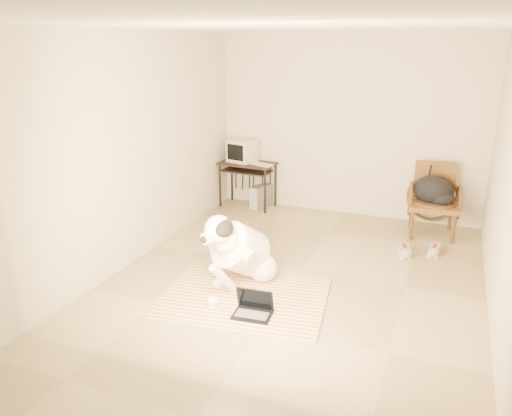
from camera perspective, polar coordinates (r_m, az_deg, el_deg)
The scene contains 17 objects.
floor at distance 5.96m, azimuth 5.30°, elevation -7.04°, with size 4.50×4.50×0.00m, color #98875D.
ceiling at distance 5.38m, azimuth 6.20°, elevation 19.90°, with size 4.50×4.50×0.00m, color white.
wall_back at distance 7.66m, azimuth 10.46°, elevation 9.13°, with size 4.50×4.50×0.00m, color beige.
wall_front at distance 3.49m, azimuth -4.65°, elevation -1.89°, with size 4.50×4.50×0.00m, color beige.
wall_left at distance 6.34m, azimuth -12.05°, elevation 7.10°, with size 4.50×4.50×0.00m, color beige.
wall_right at distance 5.34m, azimuth 26.82°, elevation 3.39°, with size 4.50×4.50×0.00m, color beige.
rug at distance 5.32m, azimuth -1.37°, elevation -10.14°, with size 1.85×1.50×0.02m.
dog at distance 5.47m, azimuth -1.80°, elevation -5.02°, with size 0.70×1.32×0.96m.
laptop at distance 4.97m, azimuth -0.30°, elevation -11.38°, with size 0.39×0.30×0.26m.
computer_desk at distance 7.97m, azimuth -0.99°, elevation 4.47°, with size 0.90×0.54×0.73m.
crt_monitor at distance 8.01m, azimuth -1.56°, elevation 6.59°, with size 0.48×0.46×0.35m.
desk_keyboard at distance 7.80m, azimuth 0.55°, elevation 5.02°, with size 0.39×0.14×0.03m, color #BEB195.
pc_tower at distance 8.04m, azimuth 0.56°, elevation 1.31°, with size 0.28×0.42×0.37m.
rattan_chair at distance 7.28m, azimuth 19.63°, elevation 0.91°, with size 0.70×0.68×0.98m.
backpack at distance 7.17m, azimuth 19.78°, elevation 1.79°, with size 0.55×0.44×0.39m.
sneaker_left at distance 6.59m, azimuth 16.59°, elevation -4.71°, with size 0.19×0.34×0.11m.
sneaker_right at distance 6.73m, azimuth 19.69°, elevation -4.57°, with size 0.14×0.30×0.10m.
Camera 1 is at (1.46, -5.17, 2.56)m, focal length 35.00 mm.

